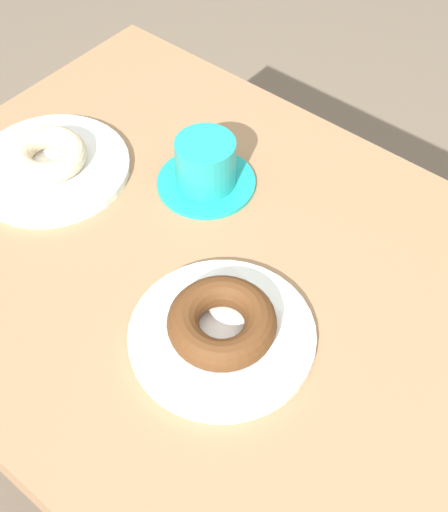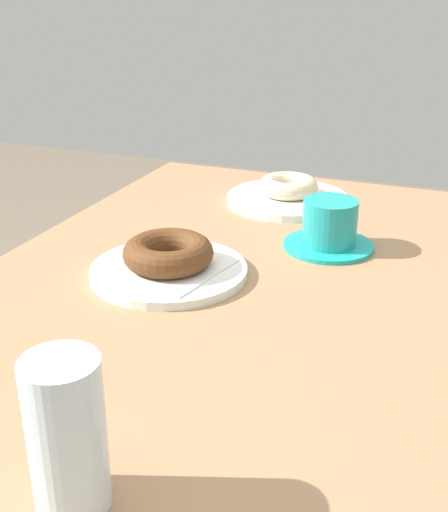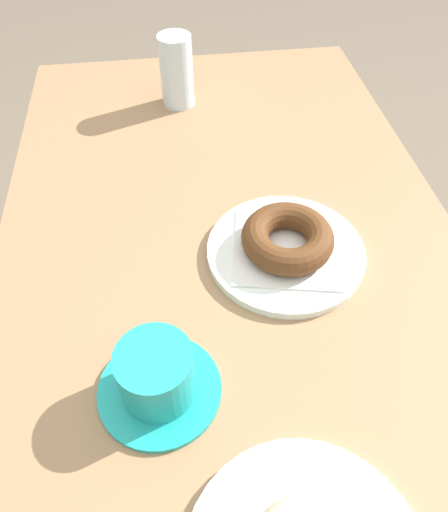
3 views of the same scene
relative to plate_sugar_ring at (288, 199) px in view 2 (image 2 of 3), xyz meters
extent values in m
cube|color=#9B734F|center=(0.41, 0.01, -0.03)|extent=(1.19, 0.69, 0.05)
cylinder|color=#958253|center=(-0.13, -0.26, -0.39)|extent=(0.05, 0.05, 0.65)
cylinder|color=#958253|center=(-0.13, 0.28, -0.39)|extent=(0.05, 0.05, 0.65)
cylinder|color=white|center=(0.00, 0.00, 0.00)|extent=(0.23, 0.23, 0.01)
cube|color=white|center=(0.00, 0.00, 0.01)|extent=(0.17, 0.17, 0.00)
torus|color=beige|center=(0.00, 0.00, 0.03)|extent=(0.11, 0.11, 0.03)
cylinder|color=white|center=(0.38, -0.07, 0.00)|extent=(0.23, 0.23, 0.01)
cube|color=white|center=(0.38, -0.07, 0.01)|extent=(0.18, 0.18, 0.00)
torus|color=#553117|center=(0.38, -0.07, 0.03)|extent=(0.13, 0.13, 0.04)
cylinder|color=silver|center=(0.81, 0.06, 0.06)|extent=(0.06, 0.06, 0.13)
cylinder|color=teal|center=(0.19, 0.12, 0.00)|extent=(0.14, 0.14, 0.01)
cylinder|color=teal|center=(0.19, 0.12, 0.04)|extent=(0.09, 0.09, 0.07)
cylinder|color=black|center=(0.19, 0.12, 0.07)|extent=(0.08, 0.08, 0.00)
camera|label=1|loc=(0.68, -0.42, 0.71)|focal=49.34mm
camera|label=2|loc=(1.15, 0.32, 0.39)|focal=46.13mm
camera|label=3|loc=(-0.06, 0.08, 0.51)|focal=33.60mm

